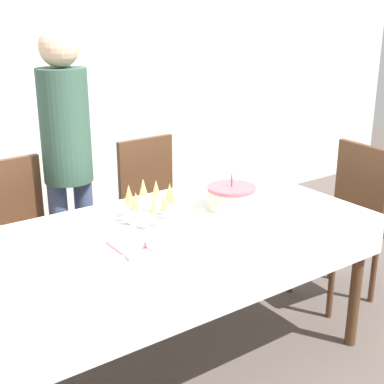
{
  "coord_description": "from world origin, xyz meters",
  "views": [
    {
      "loc": [
        -1.25,
        -1.98,
        1.75
      ],
      "look_at": [
        0.21,
        0.08,
        0.89
      ],
      "focal_mm": 50.0,
      "sensor_mm": 36.0,
      "label": 1
    }
  ],
  "objects": [
    {
      "name": "person_standing",
      "position": [
        -0.11,
        0.86,
        1.01
      ],
      "size": [
        0.28,
        0.28,
        1.67
      ],
      "color": "#3F4C72",
      "rests_on": "ground_plane"
    },
    {
      "name": "champagne_tray",
      "position": [
        -0.01,
        0.12,
        0.86
      ],
      "size": [
        0.38,
        0.38,
        0.18
      ],
      "color": "silver",
      "rests_on": "dining_table"
    },
    {
      "name": "fork_pile",
      "position": [
        -0.22,
        -0.2,
        0.78
      ],
      "size": [
        0.18,
        0.1,
        0.02
      ],
      "color": "silver",
      "rests_on": "dining_table"
    },
    {
      "name": "wall_back",
      "position": [
        0.0,
        1.81,
        1.35
      ],
      "size": [
        8.0,
        0.05,
        2.7
      ],
      "color": "silver",
      "rests_on": "ground_plane"
    },
    {
      "name": "dining_chair_right_end",
      "position": [
        1.33,
        -0.01,
        0.54
      ],
      "size": [
        0.45,
        0.45,
        0.98
      ],
      "color": "#51331E",
      "rests_on": "ground_plane"
    },
    {
      "name": "napkin_pile",
      "position": [
        -0.23,
        -0.07,
        0.78
      ],
      "size": [
        0.15,
        0.15,
        0.01
      ],
      "color": "pink",
      "rests_on": "dining_table"
    },
    {
      "name": "dining_table",
      "position": [
        0.0,
        0.0,
        0.67
      ],
      "size": [
        2.02,
        0.98,
        0.77
      ],
      "color": "white",
      "rests_on": "ground_plane"
    },
    {
      "name": "cake_knife",
      "position": [
        0.5,
        -0.17,
        0.77
      ],
      "size": [
        0.29,
        0.12,
        0.0
      ],
      "color": "silver",
      "rests_on": "dining_table"
    },
    {
      "name": "birthday_cake",
      "position": [
        0.44,
        0.04,
        0.83
      ],
      "size": [
        0.25,
        0.25,
        0.19
      ],
      "color": "beige",
      "rests_on": "dining_table"
    },
    {
      "name": "dining_chair_far_left",
      "position": [
        -0.45,
        0.81,
        0.54
      ],
      "size": [
        0.45,
        0.45,
        0.98
      ],
      "color": "#51331E",
      "rests_on": "ground_plane"
    },
    {
      "name": "plate_stack_main",
      "position": [
        -0.08,
        -0.21,
        0.79
      ],
      "size": [
        0.25,
        0.25,
        0.03
      ],
      "color": "white",
      "rests_on": "dining_table"
    },
    {
      "name": "dining_chair_far_right",
      "position": [
        0.44,
        0.81,
        0.54
      ],
      "size": [
        0.44,
        0.44,
        0.98
      ],
      "color": "#51331E",
      "rests_on": "ground_plane"
    },
    {
      "name": "ground_plane",
      "position": [
        0.0,
        0.0,
        0.0
      ],
      "size": [
        12.0,
        12.0,
        0.0
      ],
      "primitive_type": "plane",
      "color": "#564C47"
    }
  ]
}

